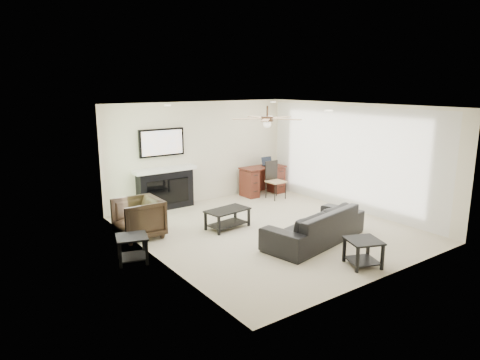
{
  "coord_description": "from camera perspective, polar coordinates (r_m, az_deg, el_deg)",
  "views": [
    {
      "loc": [
        -5.32,
        -6.43,
        2.92
      ],
      "look_at": [
        -0.5,
        0.31,
        1.05
      ],
      "focal_mm": 32.0,
      "sensor_mm": 36.0,
      "label": 1
    }
  ],
  "objects": [
    {
      "name": "desk_chair",
      "position": [
        11.06,
        4.81,
        -0.04
      ],
      "size": [
        0.42,
        0.44,
        0.97
      ],
      "primitive_type": "cube",
      "rotation": [
        0.0,
        0.0,
        -0.0
      ],
      "color": "black",
      "rests_on": "ground"
    },
    {
      "name": "room_shell",
      "position": [
        8.61,
        4.66,
        4.43
      ],
      "size": [
        5.5,
        5.54,
        2.52
      ],
      "color": "beige",
      "rests_on": "ground"
    },
    {
      "name": "end_table_left",
      "position": [
        7.45,
        -14.16,
        -8.9
      ],
      "size": [
        0.62,
        0.62,
        0.45
      ],
      "primitive_type": "cube",
      "rotation": [
        0.0,
        0.0,
        -0.28
      ],
      "color": "black",
      "rests_on": "ground"
    },
    {
      "name": "armchair",
      "position": [
        8.51,
        -13.39,
        -4.97
      ],
      "size": [
        0.86,
        0.83,
        0.77
      ],
      "primitive_type": "imported",
      "rotation": [
        0.0,
        0.0,
        -1.58
      ],
      "color": "black",
      "rests_on": "ground"
    },
    {
      "name": "desk",
      "position": [
        11.5,
        3.03,
        -0.06
      ],
      "size": [
        1.22,
        0.56,
        0.76
      ],
      "primitive_type": "cube",
      "color": "#39160E",
      "rests_on": "ground"
    },
    {
      "name": "coffee_table",
      "position": [
        8.85,
        -1.68,
        -5.18
      ],
      "size": [
        0.96,
        0.61,
        0.4
      ],
      "primitive_type": "cube",
      "rotation": [
        0.0,
        0.0,
        0.13
      ],
      "color": "black",
      "rests_on": "ground"
    },
    {
      "name": "fireplace_unit",
      "position": [
        10.16,
        -9.97,
        1.38
      ],
      "size": [
        1.52,
        0.34,
        1.91
      ],
      "primitive_type": "cube",
      "color": "black",
      "rests_on": "ground"
    },
    {
      "name": "sofa",
      "position": [
        8.19,
        9.92,
        -5.94
      ],
      "size": [
        2.36,
        1.28,
        0.65
      ],
      "primitive_type": "imported",
      "rotation": [
        0.0,
        0.0,
        3.33
      ],
      "color": "black",
      "rests_on": "ground"
    },
    {
      "name": "end_table_near",
      "position": [
        7.35,
        16.07,
        -9.31
      ],
      "size": [
        0.68,
        0.68,
        0.45
      ],
      "primitive_type": "cube",
      "rotation": [
        0.0,
        0.0,
        -0.38
      ],
      "color": "black",
      "rests_on": "ground"
    },
    {
      "name": "laptop",
      "position": [
        11.51,
        3.9,
        2.45
      ],
      "size": [
        0.33,
        0.24,
        0.23
      ],
      "primitive_type": "cube",
      "color": "black",
      "rests_on": "desk"
    }
  ]
}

